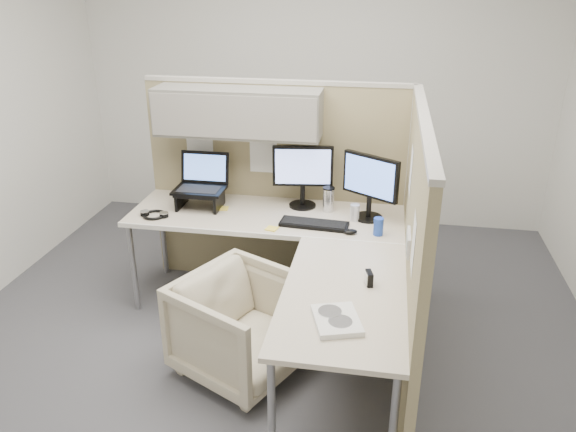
% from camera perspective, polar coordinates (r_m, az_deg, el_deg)
% --- Properties ---
extents(ground, '(4.50, 4.50, 0.00)m').
position_cam_1_polar(ground, '(3.95, -2.11, -12.73)').
color(ground, '#44444A').
rests_on(ground, ground).
extents(partition_back, '(2.00, 0.36, 1.63)m').
position_cam_1_polar(partition_back, '(4.23, -2.87, 6.45)').
color(partition_back, '#998B64').
rests_on(partition_back, ground).
extents(partition_right, '(0.07, 2.03, 1.63)m').
position_cam_1_polar(partition_right, '(3.41, 12.43, -3.51)').
color(partition_right, '#998B64').
rests_on(partition_right, ground).
extents(desk, '(2.00, 1.98, 0.73)m').
position_cam_1_polar(desk, '(3.68, 0.04, -3.11)').
color(desk, beige).
rests_on(desk, ground).
extents(office_chair, '(0.89, 0.91, 0.71)m').
position_cam_1_polar(office_chair, '(3.53, -4.71, -10.67)').
color(office_chair, beige).
rests_on(office_chair, ground).
extents(monitor_left, '(0.44, 0.20, 0.47)m').
position_cam_1_polar(monitor_left, '(4.10, 1.51, 4.55)').
color(monitor_left, black).
rests_on(monitor_left, desk).
extents(monitor_right, '(0.39, 0.27, 0.47)m').
position_cam_1_polar(monitor_right, '(3.93, 8.35, 3.44)').
color(monitor_right, black).
rests_on(monitor_right, desk).
extents(laptop_station, '(0.37, 0.32, 0.38)m').
position_cam_1_polar(laptop_station, '(4.21, -8.84, 2.90)').
color(laptop_station, black).
rests_on(laptop_station, desk).
extents(keyboard, '(0.48, 0.19, 0.02)m').
position_cam_1_polar(keyboard, '(3.87, 2.66, -0.83)').
color(keyboard, black).
rests_on(keyboard, desk).
extents(mouse, '(0.10, 0.08, 0.03)m').
position_cam_1_polar(mouse, '(3.77, 6.37, -1.59)').
color(mouse, black).
rests_on(mouse, desk).
extents(travel_mug, '(0.09, 0.09, 0.18)m').
position_cam_1_polar(travel_mug, '(4.09, 4.14, 1.71)').
color(travel_mug, silver).
rests_on(travel_mug, desk).
extents(soda_can_green, '(0.07, 0.07, 0.12)m').
position_cam_1_polar(soda_can_green, '(3.76, 9.17, -1.06)').
color(soda_can_green, '#1E3FA5').
rests_on(soda_can_green, desk).
extents(soda_can_silver, '(0.07, 0.07, 0.12)m').
position_cam_1_polar(soda_can_silver, '(3.96, 6.79, 0.35)').
color(soda_can_silver, silver).
rests_on(soda_can_silver, desk).
extents(sticky_note_c, '(0.09, 0.09, 0.01)m').
position_cam_1_polar(sticky_note_c, '(4.18, -6.62, 0.78)').
color(sticky_note_c, yellow).
rests_on(sticky_note_c, desk).
extents(sticky_note_b, '(0.09, 0.09, 0.01)m').
position_cam_1_polar(sticky_note_b, '(3.82, -1.66, -1.28)').
color(sticky_note_b, yellow).
rests_on(sticky_note_b, desk).
extents(headphones, '(0.21, 0.17, 0.03)m').
position_cam_1_polar(headphones, '(4.13, -13.42, 0.14)').
color(headphones, black).
rests_on(headphones, desk).
extents(paper_stack, '(0.29, 0.33, 0.03)m').
position_cam_1_polar(paper_stack, '(2.85, 4.96, -10.49)').
color(paper_stack, white).
rests_on(paper_stack, desk).
extents(desk_clock, '(0.05, 0.09, 0.08)m').
position_cam_1_polar(desk_clock, '(3.17, 8.21, -6.27)').
color(desk_clock, black).
rests_on(desk_clock, desk).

